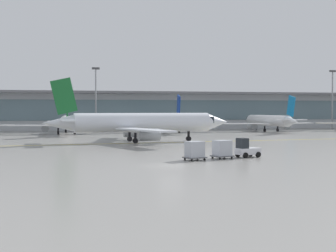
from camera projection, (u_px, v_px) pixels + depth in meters
name	position (u px, v px, depth m)	size (l,w,h in m)	color
ground_plane	(170.00, 166.00, 43.80)	(400.00, 400.00, 0.00)	gray
taxiway_centreline_stripe	(146.00, 143.00, 73.25)	(110.00, 0.36, 0.01)	yellow
terminal_concourse	(101.00, 110.00, 120.60)	(176.15, 11.00, 9.60)	#B2B7BC
gate_airplane_2	(66.00, 122.00, 99.50)	(23.04, 24.70, 8.20)	white
gate_airplane_3	(171.00, 121.00, 105.83)	(22.99, 24.77, 8.20)	white
gate_airplane_4	(269.00, 121.00, 111.32)	(22.99, 24.77, 8.20)	white
taxiing_regional_jet	(141.00, 123.00, 74.98)	(30.24, 28.04, 10.01)	silver
baggage_tug	(246.00, 149.00, 51.63)	(2.87, 2.14, 2.10)	silver
cargo_dolly_lead	(222.00, 149.00, 50.19)	(2.43, 2.07, 1.94)	#595B60
cargo_dolly_trailing	(195.00, 150.00, 48.66)	(2.43, 2.07, 1.94)	#595B60
apron_light_mast_1	(96.00, 96.00, 111.78)	(1.80, 0.36, 15.02)	gray
apron_light_mast_2	(332.00, 97.00, 124.93)	(1.80, 0.36, 15.42)	gray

